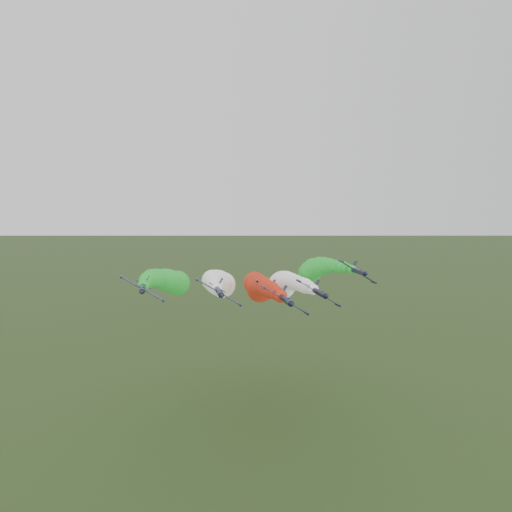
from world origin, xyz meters
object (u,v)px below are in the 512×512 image
object	(u,v)px
jet_inner_left	(218,283)
jet_trail	(256,283)
jet_outer_left	(167,281)
jet_outer_right	(314,270)
jet_lead	(260,288)
jet_inner_right	(283,284)

from	to	relation	value
jet_inner_left	jet_trail	xyz separation A→B (m)	(13.20, 16.86, -3.04)
jet_inner_left	jet_outer_left	world-z (taller)	jet_inner_left
jet_inner_left	jet_outer_right	size ratio (longest dim) A/B	1.00
jet_inner_left	jet_outer_right	bearing A→B (deg)	22.93
jet_outer_right	jet_inner_left	bearing A→B (deg)	-157.07
jet_lead	jet_outer_left	world-z (taller)	jet_outer_left
jet_inner_right	jet_trail	size ratio (longest dim) A/B	1.01
jet_lead	jet_trail	bearing A→B (deg)	82.44
jet_outer_left	jet_inner_right	bearing A→B (deg)	-10.78
jet_inner_left	jet_inner_right	bearing A→B (deg)	4.14
jet_outer_left	jet_trail	bearing A→B (deg)	20.44
jet_lead	jet_inner_right	bearing A→B (deg)	39.46
jet_inner_right	jet_outer_left	world-z (taller)	jet_outer_left
jet_inner_left	jet_outer_right	distance (m)	32.52
jet_inner_left	jet_inner_right	world-z (taller)	jet_inner_left
jet_lead	jet_inner_left	bearing A→B (deg)	154.48
jet_lead	jet_outer_right	bearing A→B (deg)	41.86
jet_outer_left	jet_outer_right	size ratio (longest dim) A/B	1.00
jet_outer_left	jet_inner_left	bearing A→B (deg)	-29.03
jet_lead	jet_outer_right	size ratio (longest dim) A/B	1.00
jet_outer_left	jet_trail	distance (m)	27.96
jet_lead	jet_trail	size ratio (longest dim) A/B	1.00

